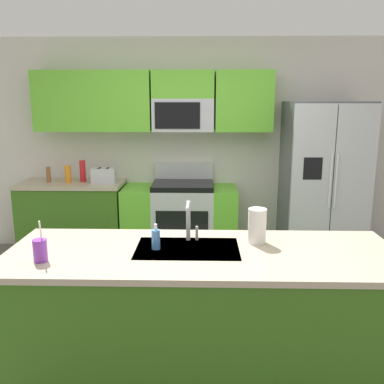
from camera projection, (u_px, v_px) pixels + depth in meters
ground_plane at (185, 333)px, 3.37m from camera, size 9.00×9.00×0.00m
kitchen_wall_unit at (180, 133)px, 5.09m from camera, size 5.20×0.43×2.60m
back_counter at (74, 218)px, 5.07m from camera, size 1.24×0.63×0.90m
range_oven at (180, 219)px, 5.04m from camera, size 1.36×0.61×1.10m
refrigerator at (323, 182)px, 4.82m from camera, size 0.90×0.76×1.85m
island_counter at (202, 314)px, 2.78m from camera, size 2.55×0.91×0.90m
toaster at (104, 176)px, 4.89m from camera, size 0.28×0.16×0.18m
pepper_mill at (49, 174)px, 4.96m from camera, size 0.05×0.05×0.18m
bottle_red at (83, 171)px, 4.97m from camera, size 0.07×0.07×0.26m
bottle_orange at (68, 174)px, 4.93m from camera, size 0.07×0.07×0.20m
sink_faucet at (189, 218)px, 2.84m from camera, size 0.08×0.21×0.28m
drink_cup_purple at (40, 250)px, 2.50m from camera, size 0.08×0.08×0.26m
soap_dispenser at (156, 239)px, 2.71m from camera, size 0.06×0.06×0.17m
paper_towel_roll at (257, 226)px, 2.82m from camera, size 0.12×0.12×0.24m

